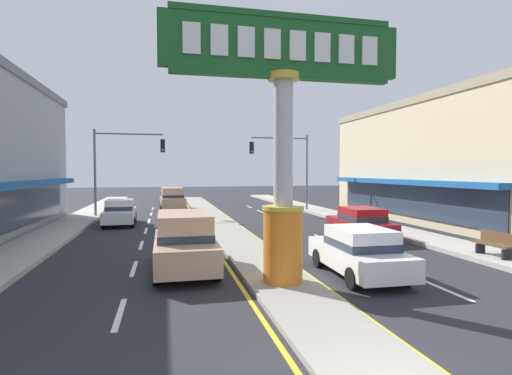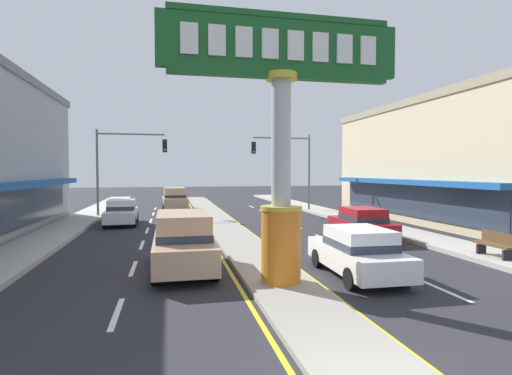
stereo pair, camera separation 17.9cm
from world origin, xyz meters
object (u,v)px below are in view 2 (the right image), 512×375
Objects in this scene: traffic_light_left_side at (124,157)px; suv_near_left_lane at (183,241)px; district_sign at (281,138)px; sedan_near_right_lane at (362,223)px; suv_mid_left_lane at (175,199)px; traffic_light_right_side at (288,159)px; sedan_far_left_oncoming at (358,251)px; storefront_right at (459,162)px; street_bench at (496,244)px; sedan_far_right_lane at (122,212)px.

suv_near_left_lane is (3.59, -16.43, -3.26)m from traffic_light_left_side.
district_sign is 9.65m from sedan_near_right_lane.
traffic_light_left_side is 1.33× the size of suv_mid_left_lane.
traffic_light_right_side is 19.98m from sedan_far_left_oncoming.
storefront_right reaches higher than suv_mid_left_lane.
traffic_light_left_side is 17.13m from suv_near_left_lane.
sedan_far_left_oncoming is (8.86, -18.35, -3.46)m from traffic_light_left_side.
street_bench is (14.67, -17.50, -3.60)m from traffic_light_left_side.
storefront_right is 3.18× the size of traffic_light_left_side.
sedan_near_right_lane and sedan_far_right_lane have the same top height.
storefront_right reaches higher than suv_near_left_lane.
storefront_right is 12.34× the size of street_bench.
traffic_light_right_side is at bearing -20.53° from suv_mid_left_lane.
traffic_light_left_side is 1.00× the size of traffic_light_right_side.
street_bench is (11.09, -1.07, -0.34)m from suv_near_left_lane.
storefront_right is 12.78m from street_bench.
sedan_near_right_lane is 14.31m from sedan_far_right_lane.
district_sign is 1.73× the size of sedan_far_left_oncoming.
suv_near_left_lane is 20.75m from suv_mid_left_lane.
suv_near_left_lane is at bearing -152.56° from storefront_right.
traffic_light_right_side is 1.42× the size of sedan_far_right_lane.
traffic_light_right_side reaches higher than sedan_near_right_lane.
storefront_right reaches higher than sedan_far_left_oncoming.
district_sign is at bearing -131.13° from sedan_near_right_lane.
storefront_right is 4.22× the size of suv_mid_left_lane.
suv_near_left_lane is 2.88× the size of street_bench.
street_bench is at bearing -50.03° from traffic_light_left_side.
sedan_near_right_lane is 18.53m from suv_mid_left_lane.
suv_near_left_lane is at bearing -153.23° from sedan_near_right_lane.
storefront_right is at bearing -32.72° from suv_mid_left_lane.
sedan_far_left_oncoming is at bearing 11.90° from district_sign.
suv_mid_left_lane is (-2.64, 23.22, -3.23)m from district_sign.
sedan_far_right_lane is at bearing -86.06° from traffic_light_left_side.
sedan_far_right_lane is at bearing 171.81° from storefront_right.
sedan_far_right_lane is 2.72× the size of street_bench.
storefront_right is at bearing -18.46° from traffic_light_left_side.
district_sign reaches higher than suv_mid_left_lane.
sedan_far_left_oncoming is (8.57, -14.23, 0.00)m from sedan_far_right_lane.
sedan_far_right_lane is (-5.94, 14.79, -3.43)m from district_sign.
sedan_near_right_lane is 2.71× the size of street_bench.
street_bench is at bearing 8.24° from sedan_far_left_oncoming.
storefront_right is 21.60m from sedan_far_right_lane.
suv_mid_left_lane is (-17.86, 11.47, -2.91)m from storefront_right.
sedan_far_left_oncoming is at bearing -64.23° from traffic_light_left_side.
storefront_right reaches higher than district_sign.
suv_mid_left_lane is at bearing 50.32° from traffic_light_left_side.
district_sign is 9.28m from street_bench.
sedan_far_right_lane is (-11.87, 7.99, 0.00)m from sedan_near_right_lane.
sedan_far_right_lane is at bearing -111.37° from suv_mid_left_lane.
traffic_light_left_side is at bearing 108.22° from district_sign.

